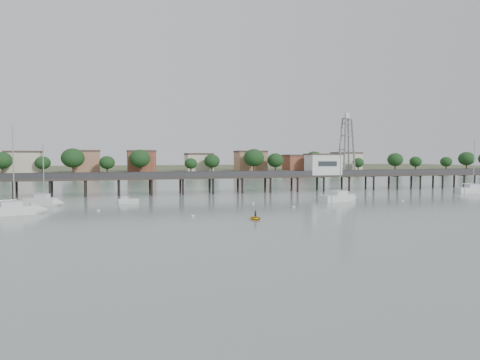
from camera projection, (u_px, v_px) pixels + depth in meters
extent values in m
plane|color=slate|center=(361.00, 234.00, 52.09)|extent=(500.00, 500.00, 0.00)
cube|color=#2D2823|center=(226.00, 177.00, 109.41)|extent=(150.00, 5.00, 0.50)
cube|color=#333335|center=(228.00, 174.00, 107.07)|extent=(150.00, 0.12, 1.10)
cube|color=#333335|center=(223.00, 173.00, 111.67)|extent=(150.00, 0.12, 1.10)
cylinder|color=black|center=(228.00, 186.00, 107.69)|extent=(0.50, 0.50, 4.40)
cylinder|color=black|center=(224.00, 185.00, 111.33)|extent=(0.50, 0.50, 4.40)
cylinder|color=black|center=(475.00, 180.00, 131.76)|extent=(0.50, 0.50, 4.40)
cube|color=silver|center=(323.00, 165.00, 116.26)|extent=(8.00, 5.00, 5.00)
cube|color=#4C3833|center=(323.00, 154.00, 116.12)|extent=(8.40, 5.40, 0.30)
cube|color=slate|center=(347.00, 118.00, 117.47)|extent=(1.80, 1.80, 0.30)
cube|color=silver|center=(347.00, 115.00, 117.43)|extent=(0.90, 0.90, 1.20)
cube|color=silver|center=(338.00, 199.00, 89.91)|extent=(7.49, 5.19, 1.65)
cone|color=silver|center=(353.00, 198.00, 92.65)|extent=(3.73, 3.63, 2.72)
cube|color=silver|center=(338.00, 193.00, 89.85)|extent=(3.70, 3.20, 0.75)
cylinder|color=#A5A8AA|center=(340.00, 160.00, 89.83)|extent=(0.18, 0.18, 13.09)
cylinder|color=#A5A8AA|center=(334.00, 190.00, 89.09)|extent=(3.81, 1.68, 0.12)
cube|color=silver|center=(472.00, 191.00, 110.65)|extent=(6.21, 2.45, 1.65)
cube|color=silver|center=(472.00, 186.00, 110.59)|extent=(2.76, 1.95, 0.75)
cylinder|color=#A5A8AA|center=(474.00, 163.00, 110.42)|extent=(0.18, 0.18, 11.61)
cylinder|color=#A5A8AA|center=(468.00, 183.00, 110.28)|extent=(3.61, 0.15, 0.12)
cube|color=silver|center=(42.00, 203.00, 82.55)|extent=(5.40, 3.86, 1.65)
cone|color=silver|center=(59.00, 203.00, 82.11)|extent=(2.72, 2.65, 1.96)
cube|color=silver|center=(42.00, 196.00, 82.49)|extent=(2.69, 2.35, 0.75)
cylinder|color=#A5A8AA|center=(44.00, 171.00, 82.21)|extent=(0.18, 0.18, 9.45)
cylinder|color=#A5A8AA|center=(38.00, 193.00, 82.57)|extent=(2.73, 1.32, 0.12)
cube|color=silver|center=(11.00, 212.00, 69.23)|extent=(6.87, 4.38, 1.65)
cone|color=silver|center=(40.00, 210.00, 71.50)|extent=(3.32, 3.20, 2.49)
cube|color=silver|center=(11.00, 204.00, 69.17)|extent=(3.33, 2.79, 0.75)
cylinder|color=#A5A8AA|center=(13.00, 166.00, 69.12)|extent=(0.18, 0.18, 12.02)
cylinder|color=#A5A8AA|center=(3.00, 201.00, 68.53)|extent=(3.59, 1.29, 0.12)
cube|color=silver|center=(129.00, 201.00, 85.98)|extent=(3.83, 2.14, 1.00)
cube|color=silver|center=(125.00, 198.00, 85.87)|extent=(1.40, 1.40, 0.60)
imported|color=gold|center=(255.00, 219.00, 64.33)|extent=(2.04, 0.75, 2.80)
imported|color=black|center=(255.00, 219.00, 64.33)|extent=(0.53, 1.07, 0.25)
ellipsoid|color=beige|center=(293.00, 207.00, 79.25)|extent=(0.56, 0.56, 0.39)
ellipsoid|color=beige|center=(253.00, 203.00, 85.04)|extent=(0.56, 0.56, 0.39)
ellipsoid|color=beige|center=(369.00, 194.00, 104.74)|extent=(0.56, 0.56, 0.39)
ellipsoid|color=beige|center=(193.00, 216.00, 67.40)|extent=(0.56, 0.56, 0.39)
ellipsoid|color=beige|center=(98.00, 211.00, 73.90)|extent=(0.56, 0.56, 0.39)
ellipsoid|color=beige|center=(402.00, 201.00, 90.05)|extent=(0.56, 0.56, 0.39)
cube|color=#475133|center=(150.00, 169.00, 286.93)|extent=(500.00, 170.00, 1.40)
cube|color=brown|center=(24.00, 162.00, 209.87)|extent=(13.00, 10.50, 9.00)
cube|color=brown|center=(87.00, 162.00, 217.43)|extent=(13.00, 10.50, 9.00)
cube|color=brown|center=(141.00, 162.00, 224.42)|extent=(13.00, 10.50, 9.00)
cube|color=brown|center=(199.00, 162.00, 232.26)|extent=(13.00, 10.50, 9.00)
cube|color=brown|center=(251.00, 162.00, 239.81)|extent=(13.00, 10.50, 9.00)
cube|color=brown|center=(299.00, 161.00, 247.37)|extent=(13.00, 10.50, 9.00)
cube|color=brown|center=(346.00, 161.00, 255.20)|extent=(13.00, 10.50, 9.00)
ellipsoid|color=#143215|center=(166.00, 162.00, 215.70)|extent=(8.00, 8.00, 6.80)
ellipsoid|color=#143215|center=(391.00, 161.00, 249.28)|extent=(8.00, 8.00, 6.80)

